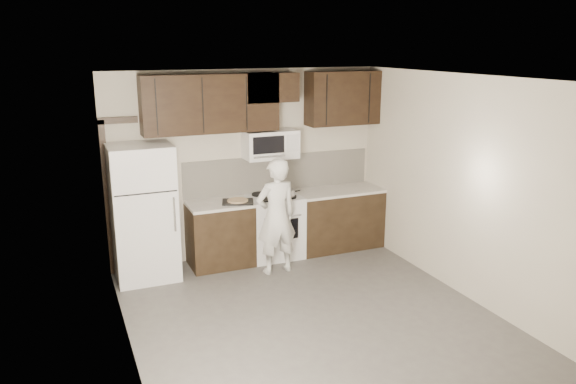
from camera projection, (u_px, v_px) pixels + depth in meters
floor at (311, 317)px, 6.45m from camera, size 4.50×4.50×0.00m
back_wall at (247, 164)px, 8.11m from camera, size 4.00×0.00×4.00m
ceiling at (314, 78)px, 5.75m from camera, size 4.50×4.50×0.00m
counter_run at (293, 224)px, 8.28m from camera, size 2.95×0.64×0.91m
stove at (274, 226)px, 8.17m from camera, size 0.76×0.66×0.94m
backsplash at (279, 173)px, 8.32m from camera, size 2.90×0.02×0.54m
upper_cabinets at (264, 100)px, 7.79m from camera, size 3.48×0.35×0.78m
microwave at (271, 144)px, 7.97m from camera, size 0.76×0.42×0.40m
refrigerator at (143, 213)px, 7.32m from camera, size 0.80×0.76×1.80m
door_trim at (109, 184)px, 7.38m from camera, size 0.50×0.08×2.12m
saucepan at (290, 194)px, 7.97m from camera, size 0.27×0.16×0.15m
baking_tray at (238, 202)px, 7.74m from camera, size 0.50×0.43×0.02m
pizza at (238, 200)px, 7.73m from camera, size 0.36×0.36×0.02m
person at (276, 216)px, 7.52m from camera, size 0.61×0.43×1.59m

